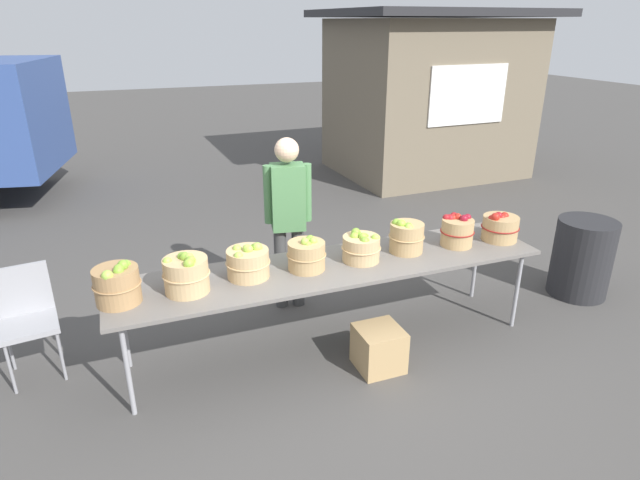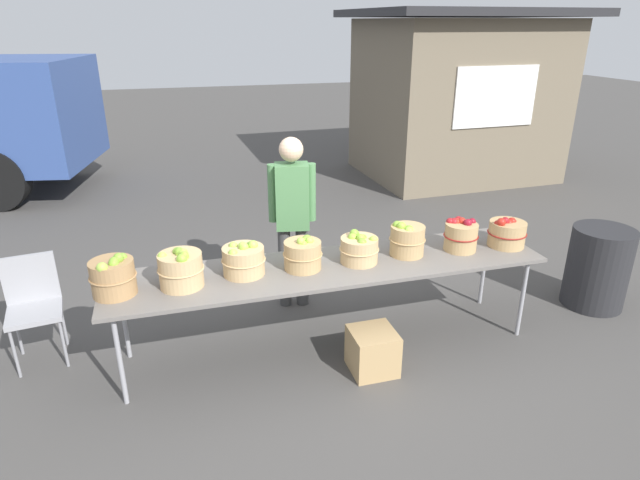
# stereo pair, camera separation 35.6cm
# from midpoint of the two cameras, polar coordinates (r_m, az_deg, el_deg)

# --- Properties ---
(ground_plane) EXTENTS (40.00, 40.00, 0.00)m
(ground_plane) POSITION_cam_midpoint_polar(r_m,az_deg,el_deg) (4.64, 3.30, -11.17)
(ground_plane) COLOR #474442
(market_table) EXTENTS (3.50, 0.76, 0.75)m
(market_table) POSITION_cam_midpoint_polar(r_m,az_deg,el_deg) (4.29, 3.51, -3.13)
(market_table) COLOR slate
(market_table) RESTS_ON ground
(apple_basket_green_0) EXTENTS (0.33, 0.33, 0.32)m
(apple_basket_green_0) POSITION_cam_midpoint_polar(r_m,az_deg,el_deg) (3.98, -18.84, -3.76)
(apple_basket_green_0) COLOR #A87F51
(apple_basket_green_0) RESTS_ON market_table
(apple_basket_green_1) EXTENTS (0.34, 0.34, 0.31)m
(apple_basket_green_1) POSITION_cam_midpoint_polar(r_m,az_deg,el_deg) (3.97, -12.17, -3.09)
(apple_basket_green_1) COLOR tan
(apple_basket_green_1) RESTS_ON market_table
(apple_basket_green_2) EXTENTS (0.34, 0.34, 0.27)m
(apple_basket_green_2) POSITION_cam_midpoint_polar(r_m,az_deg,el_deg) (4.09, -5.70, -2.11)
(apple_basket_green_2) COLOR tan
(apple_basket_green_2) RESTS_ON market_table
(apple_basket_green_3) EXTENTS (0.31, 0.31, 0.27)m
(apple_basket_green_3) POSITION_cam_midpoint_polar(r_m,az_deg,el_deg) (4.16, 0.60, -1.57)
(apple_basket_green_3) COLOR tan
(apple_basket_green_3) RESTS_ON market_table
(apple_basket_green_4) EXTENTS (0.32, 0.32, 0.26)m
(apple_basket_green_4) POSITION_cam_midpoint_polar(r_m,az_deg,el_deg) (4.31, 6.57, -0.95)
(apple_basket_green_4) COLOR tan
(apple_basket_green_4) RESTS_ON market_table
(apple_basket_green_5) EXTENTS (0.30, 0.30, 0.30)m
(apple_basket_green_5) POSITION_cam_midpoint_polar(r_m,az_deg,el_deg) (4.50, 11.51, 0.02)
(apple_basket_green_5) COLOR tan
(apple_basket_green_5) RESTS_ON market_table
(apple_basket_red_0) EXTENTS (0.29, 0.29, 0.28)m
(apple_basket_red_0) POSITION_cam_midpoint_polar(r_m,az_deg,el_deg) (4.71, 16.89, 0.46)
(apple_basket_red_0) COLOR tan
(apple_basket_red_0) RESTS_ON market_table
(apple_basket_red_1) EXTENTS (0.33, 0.33, 0.28)m
(apple_basket_red_1) POSITION_cam_midpoint_polar(r_m,az_deg,el_deg) (4.93, 21.27, 0.68)
(apple_basket_red_1) COLOR tan
(apple_basket_red_1) RESTS_ON market_table
(vendor_adult) EXTENTS (0.42, 0.27, 1.63)m
(vendor_adult) POSITION_cam_midpoint_polar(r_m,az_deg,el_deg) (4.86, -0.88, 3.13)
(vendor_adult) COLOR #3F3F3F
(vendor_adult) RESTS_ON ground
(food_kiosk) EXTENTS (3.58, 3.00, 2.74)m
(food_kiosk) POSITION_cam_midpoint_polar(r_m,az_deg,el_deg) (9.84, 15.38, 14.71)
(food_kiosk) COLOR #726651
(food_kiosk) RESTS_ON ground
(folding_chair) EXTENTS (0.45, 0.45, 0.86)m
(folding_chair) POSITION_cam_midpoint_polar(r_m,az_deg,el_deg) (4.73, -26.40, -5.89)
(folding_chair) COLOR #99999E
(folding_chair) RESTS_ON ground
(trash_barrel) EXTENTS (0.56, 0.56, 0.78)m
(trash_barrel) POSITION_cam_midpoint_polar(r_m,az_deg,el_deg) (5.80, 29.10, -2.61)
(trash_barrel) COLOR #262628
(trash_barrel) RESTS_ON ground
(produce_crate) EXTENTS (0.35, 0.35, 0.35)m
(produce_crate) POSITION_cam_midpoint_polar(r_m,az_deg,el_deg) (4.29, 8.05, -11.69)
(produce_crate) COLOR tan
(produce_crate) RESTS_ON ground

